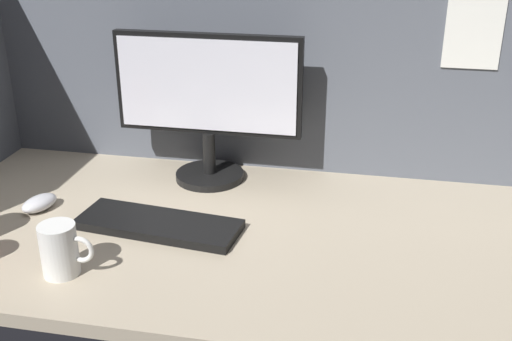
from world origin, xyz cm
name	(u,v)px	position (x,y,z in cm)	size (l,w,h in cm)	color
ground_plane	(284,237)	(0.00, 0.00, -1.50)	(180.00, 80.00, 3.00)	tan
cubicle_wall_back	(309,65)	(0.08, 37.49, 28.71)	(180.00, 5.50, 57.38)	#565B66
monitor	(208,99)	(-23.90, 25.13, 21.75)	(47.91, 18.00, 38.41)	black
keyboard	(159,224)	(-28.03, -4.34, 1.00)	(37.00, 13.00, 2.00)	black
mouse	(39,203)	(-59.10, -0.95, 1.70)	(5.60, 9.60, 3.40)	silver
mug_ceramic_white	(60,250)	(-40.44, -25.66, 5.41)	(10.99, 7.32, 10.77)	white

